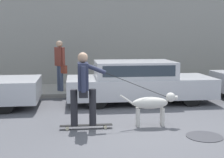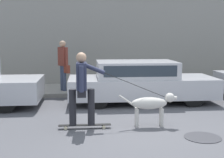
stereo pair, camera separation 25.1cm
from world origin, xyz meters
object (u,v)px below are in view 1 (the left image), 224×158
object	(u,v)px
parked_car_1	(138,82)
dog	(153,104)
skateboarder	(84,86)
pedestrian_with_bag	(60,63)

from	to	relation	value
parked_car_1	dog	size ratio (longest dim) A/B	3.42
dog	skateboarder	bearing A→B (deg)	-177.01
parked_car_1	skateboarder	world-z (taller)	skateboarder
parked_car_1	pedestrian_with_bag	xyz separation A→B (m)	(-2.33, 1.56, 0.49)
parked_car_1	dog	bearing A→B (deg)	-94.35
dog	parked_car_1	bearing A→B (deg)	86.64
skateboarder	pedestrian_with_bag	world-z (taller)	pedestrian_with_bag
parked_car_1	skateboarder	size ratio (longest dim) A/B	1.80
skateboarder	dog	bearing A→B (deg)	2.02
skateboarder	pedestrian_with_bag	distance (m)	4.11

